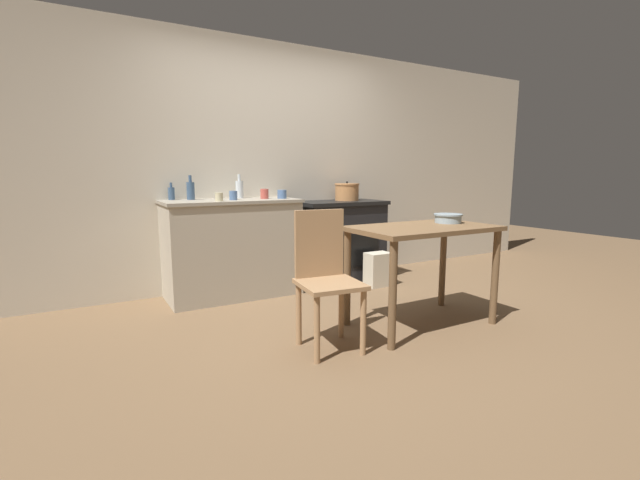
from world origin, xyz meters
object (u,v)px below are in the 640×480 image
(cup_center_left, at_px, (233,195))
(work_table, at_px, (423,242))
(chair, at_px, (326,275))
(mixing_bowl_large, at_px, (448,218))
(cup_center, at_px, (282,194))
(stock_pot, at_px, (347,192))
(stove, at_px, (339,240))
(flour_sack, at_px, (378,269))
(bottle_mid_left, at_px, (239,189))
(cup_mid_right, at_px, (219,197))
(bottle_left, at_px, (191,190))
(cup_center_right, at_px, (264,194))
(bottle_far_left, at_px, (171,193))

(cup_center_left, bearing_deg, work_table, -54.81)
(chair, relative_size, mixing_bowl_large, 4.08)
(chair, xyz_separation_m, cup_center, (0.34, 1.45, 0.48))
(cup_center_left, bearing_deg, stock_pot, 5.67)
(stove, height_order, mixing_bowl_large, stove)
(stock_pot, relative_size, cup_center, 3.05)
(work_table, xyz_separation_m, chair, (-0.87, 0.00, -0.16))
(flour_sack, xyz_separation_m, bottle_mid_left, (-1.30, 0.62, 0.86))
(mixing_bowl_large, distance_m, bottle_mid_left, 2.07)
(cup_center_left, bearing_deg, mixing_bowl_large, -45.76)
(mixing_bowl_large, bearing_deg, chair, -177.02)
(cup_mid_right, bearing_deg, stock_pot, 9.14)
(bottle_left, height_order, cup_center_right, bottle_left)
(bottle_mid_left, distance_m, cup_center_right, 0.29)
(chair, bearing_deg, cup_center_left, 102.59)
(flour_sack, xyz_separation_m, bottle_left, (-1.79, 0.59, 0.85))
(stove, distance_m, mixing_bowl_large, 1.55)
(mixing_bowl_large, bearing_deg, stock_pot, 89.73)
(work_table, height_order, cup_center_right, cup_center_right)
(mixing_bowl_large, height_order, cup_center, cup_center)
(chair, relative_size, bottle_left, 4.08)
(work_table, distance_m, bottle_mid_left, 1.97)
(stock_pot, xyz_separation_m, cup_center, (-0.87, -0.14, -0.00))
(bottle_left, bearing_deg, stock_pot, -3.63)
(bottle_mid_left, distance_m, cup_mid_right, 0.51)
(bottle_mid_left, bearing_deg, work_table, -63.26)
(stock_pot, xyz_separation_m, cup_center_left, (-1.37, -0.14, -0.00))
(cup_center_left, relative_size, cup_mid_right, 1.12)
(bottle_mid_left, distance_m, cup_center_left, 0.32)
(cup_center, bearing_deg, flour_sack, -19.61)
(stove, relative_size, stock_pot, 3.55)
(bottle_mid_left, bearing_deg, flour_sack, -25.53)
(stove, xyz_separation_m, cup_center_left, (-1.25, -0.10, 0.54))
(bottle_left, distance_m, cup_center_left, 0.42)
(cup_mid_right, bearing_deg, bottle_far_left, 128.33)
(flour_sack, distance_m, bottle_far_left, 2.22)
(stock_pot, xyz_separation_m, cup_mid_right, (-1.53, -0.25, -0.01))
(stove, xyz_separation_m, stock_pot, (0.12, 0.03, 0.54))
(cup_center, bearing_deg, cup_center_right, 162.16)
(bottle_far_left, distance_m, cup_center_right, 0.88)
(cup_center, bearing_deg, chair, -103.33)
(cup_mid_right, bearing_deg, mixing_bowl_large, -40.04)
(stove, height_order, work_table, stove)
(bottle_left, xyz_separation_m, cup_mid_right, (0.17, -0.35, -0.05))
(flour_sack, height_order, mixing_bowl_large, mixing_bowl_large)
(bottle_far_left, bearing_deg, bottle_left, -21.86)
(stove, distance_m, chair, 1.91)
(bottle_left, bearing_deg, mixing_bowl_large, -44.02)
(cup_center, bearing_deg, bottle_far_left, 162.46)
(chair, bearing_deg, mixing_bowl_large, 9.49)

